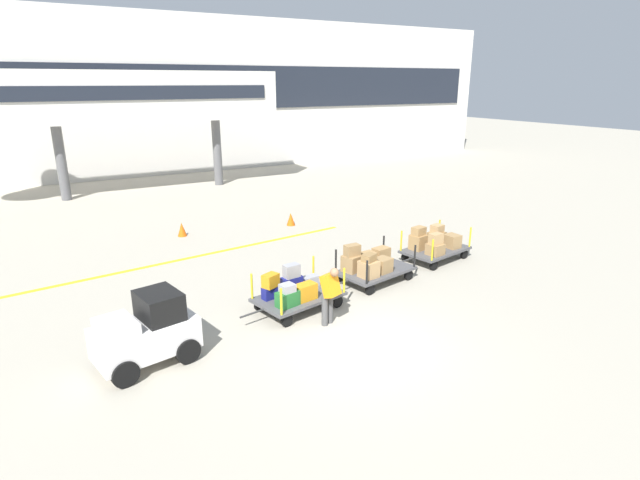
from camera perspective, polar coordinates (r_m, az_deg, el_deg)
The scene contains 11 objects.
ground_plane at distance 12.01m, azimuth 4.62°, elevation -11.77°, with size 120.00×120.00×0.00m, color #A8A08E.
apron_lead_line at distance 17.75m, azimuth -17.53°, elevation -2.58°, with size 14.91×0.20×0.01m, color yellow.
terminal_building at distance 35.12m, azimuth -20.42°, elevation 15.11°, with size 55.78×2.51×9.98m.
jet_bridge at distance 28.83m, azimuth -23.34°, elevation 14.61°, with size 17.00×3.00×6.42m.
baggage_tug at distance 11.53m, azimuth -19.10°, elevation -9.86°, with size 2.28×1.58×1.58m.
baggage_cart_lead at distance 13.41m, azimuth -2.92°, elevation -5.88°, with size 3.08×1.83×1.19m.
baggage_cart_middle at distance 15.29m, azimuth 5.77°, elevation -2.82°, with size 3.08×1.83×1.23m.
baggage_cart_tail at distance 17.58m, azimuth 12.88°, elevation -0.42°, with size 3.08×1.83×1.19m.
baggage_handler at distance 12.50m, azimuth 1.11°, elevation -6.05°, with size 0.52×0.53×1.56m.
safety_cone_near at distance 21.41m, azimuth -3.34°, elevation 2.40°, with size 0.36×0.36×0.55m, color #EA590F.
safety_cone_far at distance 20.60m, azimuth -15.43°, elevation 1.17°, with size 0.36×0.36×0.55m, color #EA590F.
Camera 1 is at (-5.95, -8.62, 5.88)m, focal length 28.15 mm.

